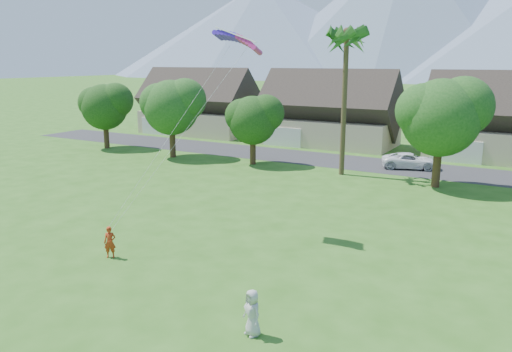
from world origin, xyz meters
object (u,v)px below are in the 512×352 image
Objects in this scene: watcher at (252,313)px; parked_car at (410,161)px; parafoil_kite at (239,39)px; kite_flyer at (110,242)px.

parked_car is at bearing 118.94° from watcher.
parafoil_kite reaches higher than watcher.
kite_flyer is 12.81m from parafoil_kite.
kite_flyer is at bearing -116.17° from parafoil_kite.
parked_car is 24.88m from parafoil_kite.
kite_flyer is at bearing -169.82° from watcher.
parafoil_kite reaches higher than parked_car.
watcher is 0.34× the size of parked_car.
parafoil_kite reaches higher than kite_flyer.
watcher reaches higher than kite_flyer.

